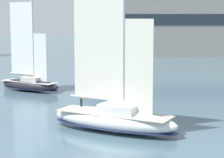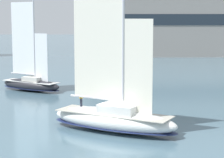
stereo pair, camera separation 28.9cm
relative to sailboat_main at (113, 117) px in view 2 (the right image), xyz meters
name	(u,v)px [view 2 (the right image)]	position (x,y,z in m)	size (l,w,h in m)	color
ground_plane	(113,131)	(-0.02, 0.01, -1.17)	(400.00, 400.00, 0.00)	slate
waterfront_building	(161,21)	(14.00, 70.65, 6.95)	(38.42, 14.46, 16.15)	gray
sailboat_main	(113,117)	(0.00, 0.00, 0.00)	(10.95, 8.14, 14.98)	white
sailboat_moored_near_marina	(31,83)	(-9.48, 19.64, -0.21)	(8.63, 6.69, 11.93)	#232328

